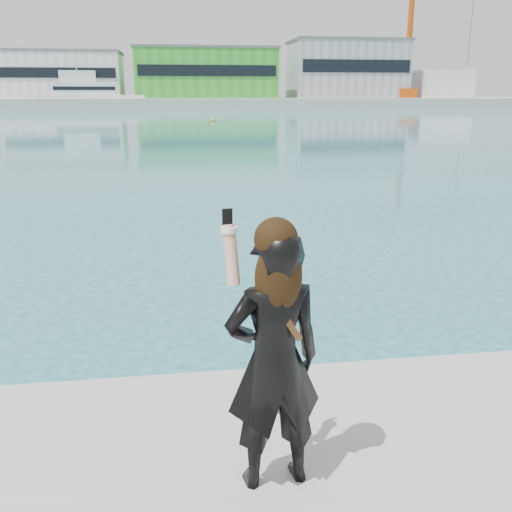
{
  "coord_description": "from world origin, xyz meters",
  "views": [
    {
      "loc": [
        -0.1,
        -3.4,
        3.08
      ],
      "look_at": [
        0.43,
        0.23,
        2.03
      ],
      "focal_mm": 40.0,
      "sensor_mm": 36.0,
      "label": 1
    }
  ],
  "objects_px": {
    "dock_crane": "(415,35)",
    "woman": "(274,354)",
    "motor_yacht": "(87,95)",
    "buoy_near": "(213,122)"
  },
  "relations": [
    {
      "from": "dock_crane",
      "to": "woman",
      "type": "distance_m",
      "value": 134.03
    },
    {
      "from": "motor_yacht",
      "to": "dock_crane",
      "type": "bearing_deg",
      "value": -3.57
    },
    {
      "from": "dock_crane",
      "to": "motor_yacht",
      "type": "bearing_deg",
      "value": -173.84
    },
    {
      "from": "motor_yacht",
      "to": "woman",
      "type": "distance_m",
      "value": 116.16
    },
    {
      "from": "dock_crane",
      "to": "motor_yacht",
      "type": "relative_size",
      "value": 1.16
    },
    {
      "from": "dock_crane",
      "to": "motor_yacht",
      "type": "height_order",
      "value": "dock_crane"
    },
    {
      "from": "buoy_near",
      "to": "dock_crane",
      "type": "bearing_deg",
      "value": 51.16
    },
    {
      "from": "buoy_near",
      "to": "woman",
      "type": "bearing_deg",
      "value": -93.92
    },
    {
      "from": "woman",
      "to": "dock_crane",
      "type": "bearing_deg",
      "value": -121.07
    },
    {
      "from": "buoy_near",
      "to": "woman",
      "type": "relative_size",
      "value": 0.3
    }
  ]
}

